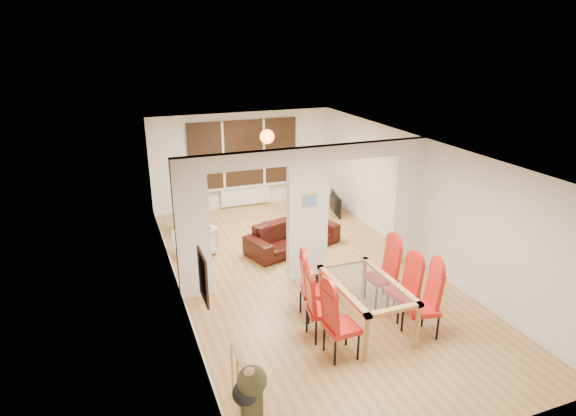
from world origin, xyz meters
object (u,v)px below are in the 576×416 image
dining_chair_rb (403,289)px  bowl (287,220)px  armchair (196,242)px  dining_chair_rc (381,274)px  dining_chair_la (342,322)px  dining_table (365,305)px  television (332,204)px  dining_chair_ra (422,303)px  bottle (293,218)px  dining_chair_lc (315,287)px  person (199,199)px  sofa (293,235)px  coffee_table (288,227)px  dining_chair_lb (322,306)px

dining_chair_rb → bowl: size_ratio=5.00×
armchair → dining_chair_rc: bearing=4.7°
dining_chair_la → dining_chair_rc: size_ratio=1.00×
dining_table → dining_chair_rc: bearing=42.0°
dining_chair_rb → television: size_ratio=1.09×
dining_chair_ra → bottle: size_ratio=4.19×
bottle → bowl: bearing=111.2°
armchair → dining_chair_la: bearing=-18.3°
dining_chair_lc → person: bearing=118.5°
television → bottle: size_ratio=3.42×
dining_table → bowl: (0.27, 4.33, -0.12)m
armchair → dining_chair_rb: bearing=1.3°
sofa → bowl: (0.25, 1.05, -0.04)m
dining_chair_rc → coffee_table: 3.70m
sofa → armchair: armchair is taller
bowl → armchair: bearing=-163.9°
dining_chair_rb → dining_chair_rc: bearing=93.3°
person → coffee_table: (1.99, -0.65, -0.75)m
dining_table → coffee_table: bearing=86.6°
dining_chair_ra → bowl: bearing=108.9°
dining_table → bowl: bearing=86.5°
dining_chair_lb → bottle: dining_chair_lb is taller
dining_chair_ra → sofa: size_ratio=0.54×
dining_chair_rb → sofa: size_ratio=0.48×
dining_chair_la → television: bearing=62.9°
dining_chair_ra → dining_chair_rc: size_ratio=1.02×
dining_chair_lb → dining_chair_rc: dining_chair_rc is taller
armchair → bowl: bearing=69.6°
dining_chair_la → coffee_table: 4.87m
dining_table → dining_chair_lc: 0.87m
dining_chair_ra → dining_chair_rc: (-0.07, 1.10, -0.01)m
dining_chair_lc → bottle: bearing=88.7°
dining_chair_la → dining_chair_rc: bearing=37.1°
dining_chair_rc → coffee_table: size_ratio=1.04×
dining_chair_la → dining_chair_lb: size_ratio=1.03×
sofa → coffee_table: size_ratio=1.96×
dining_chair_ra → bowl: (-0.43, 4.86, -0.31)m
dining_chair_ra → dining_chair_rc: 1.10m
bottle → dining_table: bearing=-94.8°
armchair → television: armchair is taller
sofa → dining_chair_rc: bearing=-94.8°
dining_chair_ra → television: bearing=92.4°
dining_chair_lb → armchair: bearing=120.7°
bowl → dining_chair_rc: bearing=-84.6°
bowl → coffee_table: bearing=-99.2°
dining_table → television: 5.32m
dining_chair_la → armchair: (-1.37, 4.19, -0.24)m
dining_chair_ra → person: (-2.43, 5.41, 0.29)m
dining_chair_rb → bowl: (-0.46, 4.29, -0.24)m
television → bowl: television is taller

